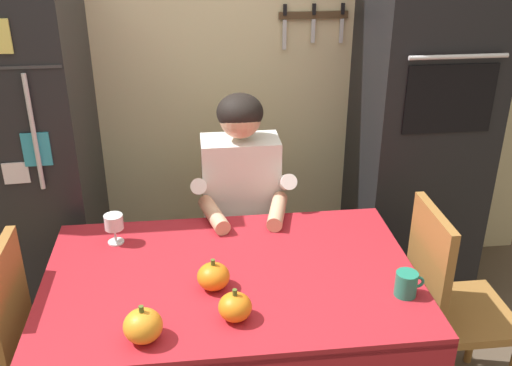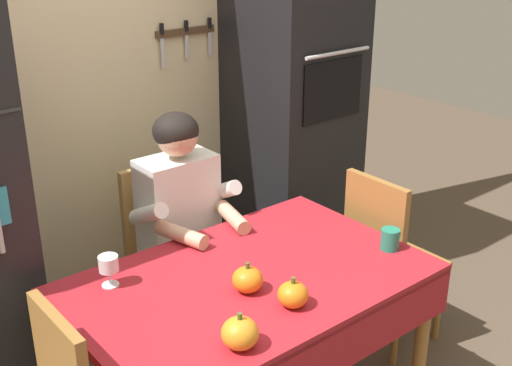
{
  "view_description": "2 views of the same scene",
  "coord_description": "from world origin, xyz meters",
  "px_view_note": "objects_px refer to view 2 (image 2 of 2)",
  "views": [
    {
      "loc": [
        -0.12,
        -1.75,
        2.0
      ],
      "look_at": [
        0.12,
        0.28,
        1.03
      ],
      "focal_mm": 41.22,
      "sensor_mm": 36.0,
      "label": 1
    },
    {
      "loc": [
        -1.39,
        -1.65,
        2.06
      ],
      "look_at": [
        0.15,
        0.23,
        1.06
      ],
      "focal_mm": 45.91,
      "sensor_mm": 36.0,
      "label": 2
    }
  ],
  "objects_px": {
    "seated_person": "(187,220)",
    "wine_glass": "(109,265)",
    "chair_right_side": "(386,254)",
    "dining_table": "(252,297)",
    "pumpkin_medium": "(293,294)",
    "wall_oven": "(293,106)",
    "pumpkin_small": "(248,279)",
    "pumpkin_large": "(240,333)",
    "chair_behind_person": "(168,248)",
    "coffee_mug": "(390,239)"
  },
  "relations": [
    {
      "from": "wall_oven",
      "to": "pumpkin_small",
      "type": "distance_m",
      "value": 1.51
    },
    {
      "from": "pumpkin_medium",
      "to": "coffee_mug",
      "type": "bearing_deg",
      "value": 5.84
    },
    {
      "from": "seated_person",
      "to": "pumpkin_medium",
      "type": "height_order",
      "value": "seated_person"
    },
    {
      "from": "coffee_mug",
      "to": "pumpkin_large",
      "type": "distance_m",
      "value": 0.92
    },
    {
      "from": "wall_oven",
      "to": "dining_table",
      "type": "relative_size",
      "value": 1.5
    },
    {
      "from": "pumpkin_medium",
      "to": "wall_oven",
      "type": "bearing_deg",
      "value": 47.8
    },
    {
      "from": "wine_glass",
      "to": "pumpkin_large",
      "type": "distance_m",
      "value": 0.64
    },
    {
      "from": "seated_person",
      "to": "pumpkin_small",
      "type": "height_order",
      "value": "seated_person"
    },
    {
      "from": "dining_table",
      "to": "pumpkin_large",
      "type": "bearing_deg",
      "value": -134.19
    },
    {
      "from": "dining_table",
      "to": "pumpkin_small",
      "type": "bearing_deg",
      "value": -139.71
    },
    {
      "from": "wall_oven",
      "to": "wine_glass",
      "type": "xyz_separation_m",
      "value": [
        -1.5,
        -0.62,
        -0.22
      ]
    },
    {
      "from": "seated_person",
      "to": "wall_oven",
      "type": "bearing_deg",
      "value": 18.53
    },
    {
      "from": "chair_behind_person",
      "to": "wine_glass",
      "type": "bearing_deg",
      "value": -138.42
    },
    {
      "from": "wall_oven",
      "to": "pumpkin_large",
      "type": "distance_m",
      "value": 1.85
    },
    {
      "from": "chair_behind_person",
      "to": "seated_person",
      "type": "distance_m",
      "value": 0.29
    },
    {
      "from": "dining_table",
      "to": "seated_person",
      "type": "bearing_deg",
      "value": 80.77
    },
    {
      "from": "coffee_mug",
      "to": "wine_glass",
      "type": "height_order",
      "value": "wine_glass"
    },
    {
      "from": "chair_right_side",
      "to": "pumpkin_medium",
      "type": "height_order",
      "value": "chair_right_side"
    },
    {
      "from": "pumpkin_large",
      "to": "pumpkin_medium",
      "type": "height_order",
      "value": "pumpkin_large"
    },
    {
      "from": "wall_oven",
      "to": "coffee_mug",
      "type": "xyz_separation_m",
      "value": [
        -0.44,
        -1.1,
        -0.26
      ]
    },
    {
      "from": "pumpkin_large",
      "to": "dining_table",
      "type": "bearing_deg",
      "value": 45.81
    },
    {
      "from": "seated_person",
      "to": "wine_glass",
      "type": "bearing_deg",
      "value": -151.46
    },
    {
      "from": "pumpkin_medium",
      "to": "seated_person",
      "type": "bearing_deg",
      "value": 83.0
    },
    {
      "from": "chair_right_side",
      "to": "coffee_mug",
      "type": "height_order",
      "value": "chair_right_side"
    },
    {
      "from": "chair_behind_person",
      "to": "chair_right_side",
      "type": "bearing_deg",
      "value": -42.12
    },
    {
      "from": "wall_oven",
      "to": "chair_right_side",
      "type": "height_order",
      "value": "wall_oven"
    },
    {
      "from": "wine_glass",
      "to": "wall_oven",
      "type": "bearing_deg",
      "value": 22.37
    },
    {
      "from": "wine_glass",
      "to": "coffee_mug",
      "type": "bearing_deg",
      "value": -24.52
    },
    {
      "from": "chair_behind_person",
      "to": "seated_person",
      "type": "bearing_deg",
      "value": -90.0
    },
    {
      "from": "coffee_mug",
      "to": "pumpkin_large",
      "type": "xyz_separation_m",
      "value": [
        -0.91,
        -0.13,
        0.01
      ]
    },
    {
      "from": "dining_table",
      "to": "pumpkin_small",
      "type": "distance_m",
      "value": 0.16
    },
    {
      "from": "chair_right_side",
      "to": "wine_glass",
      "type": "relative_size",
      "value": 7.32
    },
    {
      "from": "dining_table",
      "to": "pumpkin_small",
      "type": "relative_size",
      "value": 11.63
    },
    {
      "from": "pumpkin_small",
      "to": "chair_behind_person",
      "type": "bearing_deg",
      "value": 78.93
    },
    {
      "from": "dining_table",
      "to": "pumpkin_medium",
      "type": "height_order",
      "value": "pumpkin_medium"
    },
    {
      "from": "chair_behind_person",
      "to": "seated_person",
      "type": "relative_size",
      "value": 0.75
    },
    {
      "from": "coffee_mug",
      "to": "pumpkin_medium",
      "type": "xyz_separation_m",
      "value": [
        -0.61,
        -0.06,
        0.0
      ]
    },
    {
      "from": "wall_oven",
      "to": "wine_glass",
      "type": "height_order",
      "value": "wall_oven"
    },
    {
      "from": "pumpkin_small",
      "to": "pumpkin_large",
      "type": "bearing_deg",
      "value": -132.77
    },
    {
      "from": "wine_glass",
      "to": "pumpkin_small",
      "type": "distance_m",
      "value": 0.53
    },
    {
      "from": "wine_glass",
      "to": "pumpkin_medium",
      "type": "height_order",
      "value": "wine_glass"
    },
    {
      "from": "wall_oven",
      "to": "chair_right_side",
      "type": "distance_m",
      "value": 1.02
    },
    {
      "from": "seated_person",
      "to": "pumpkin_small",
      "type": "distance_m",
      "value": 0.68
    },
    {
      "from": "chair_behind_person",
      "to": "pumpkin_large",
      "type": "height_order",
      "value": "chair_behind_person"
    },
    {
      "from": "pumpkin_large",
      "to": "pumpkin_small",
      "type": "distance_m",
      "value": 0.35
    },
    {
      "from": "dining_table",
      "to": "pumpkin_medium",
      "type": "bearing_deg",
      "value": -91.35
    },
    {
      "from": "seated_person",
      "to": "pumpkin_large",
      "type": "distance_m",
      "value": 1.0
    },
    {
      "from": "wall_oven",
      "to": "wine_glass",
      "type": "relative_size",
      "value": 16.52
    },
    {
      "from": "seated_person",
      "to": "pumpkin_large",
      "type": "xyz_separation_m",
      "value": [
        -0.4,
        -0.92,
        0.06
      ]
    },
    {
      "from": "coffee_mug",
      "to": "chair_behind_person",
      "type": "bearing_deg",
      "value": 117.69
    }
  ]
}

